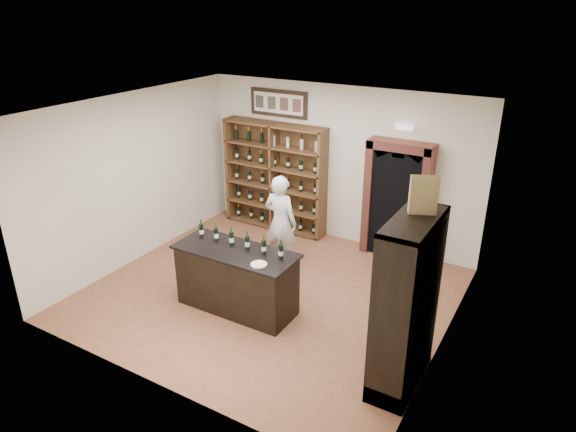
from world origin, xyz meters
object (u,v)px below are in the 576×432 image
object	(u,v)px
side_cabinet	(406,330)
wine_crate	(423,195)
wine_shelf	(276,176)
counter_bottle_0	(201,230)
shopkeeper	(281,222)
tasting_counter	(237,280)

from	to	relation	value
side_cabinet	wine_crate	distance (m)	1.67
wine_crate	wine_shelf	bearing A→B (deg)	117.33
counter_bottle_0	side_cabinet	size ratio (longest dim) A/B	0.14
side_cabinet	shopkeeper	xyz separation A→B (m)	(-2.86, 1.81, 0.09)
side_cabinet	wine_crate	xyz separation A→B (m)	(-0.03, 0.21, 1.66)
wine_shelf	wine_crate	world-z (taller)	wine_crate
counter_bottle_0	shopkeeper	size ratio (longest dim) A/B	0.18
shopkeeper	wine_crate	size ratio (longest dim) A/B	3.94
shopkeeper	wine_crate	distance (m)	3.61
side_cabinet	shopkeeper	bearing A→B (deg)	147.61
counter_bottle_0	shopkeeper	xyz separation A→B (m)	(0.59, 1.40, -0.26)
counter_bottle_0	tasting_counter	bearing A→B (deg)	-8.77
tasting_counter	shopkeeper	world-z (taller)	shopkeeper
wine_shelf	side_cabinet	distance (m)	5.02
side_cabinet	wine_crate	size ratio (longest dim) A/B	5.11
counter_bottle_0	shopkeeper	distance (m)	1.54
wine_shelf	shopkeeper	xyz separation A→B (m)	(0.97, -1.42, -0.25)
counter_bottle_0	shopkeeper	bearing A→B (deg)	67.16
wine_shelf	wine_crate	distance (m)	5.03
counter_bottle_0	wine_crate	world-z (taller)	wine_crate
counter_bottle_0	wine_crate	distance (m)	3.66
tasting_counter	side_cabinet	bearing A→B (deg)	-6.28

